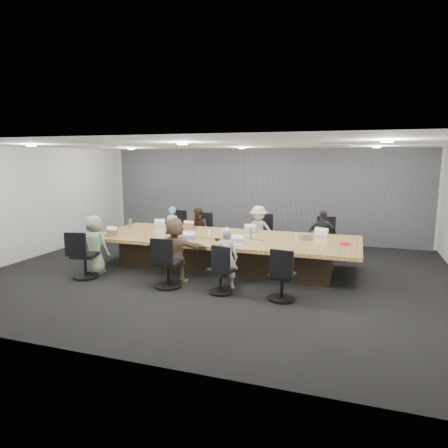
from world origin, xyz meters
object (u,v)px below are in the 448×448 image
(bottle_green_left, at_px, (130,224))
(snack_packet, at_px, (345,244))
(person_0, at_px, (172,228))
(mug_brown, at_px, (116,231))
(person_2, at_px, (258,231))
(canvas_bag, at_px, (306,237))
(laptop_2, at_px, (253,231))
(laptop_0, at_px, (163,226))
(chair_6, at_px, (221,274))
(person_6, at_px, (227,258))
(person_5, at_px, (175,250))
(person_1, at_px, (199,230))
(laptop_5, at_px, (186,241))
(person_4, at_px, (95,245))
(chair_1, at_px, (204,235))
(person_3, at_px, (322,236))
(chair_3, at_px, (323,241))
(bottle_green_right, at_px, (251,234))
(chair_0, at_px, (178,232))
(chair_2, at_px, (261,237))
(conference_table, at_px, (225,251))
(laptop_1, at_px, (191,228))
(stapler, at_px, (218,240))
(laptop_3, at_px, (320,235))
(laptop_4, at_px, (109,236))
(chair_7, at_px, (282,280))
(laptop_6, at_px, (235,245))
(chair_5, at_px, (168,267))
(bottle_clear, at_px, (163,226))

(bottle_green_left, distance_m, snack_packet, 5.31)
(person_0, distance_m, mug_brown, 1.87)
(person_2, relative_size, canvas_bag, 5.42)
(laptop_2, bearing_deg, laptop_0, -12.33)
(chair_6, xyz_separation_m, person_6, (0.00, 0.35, 0.24))
(person_5, relative_size, snack_packet, 6.97)
(person_1, xyz_separation_m, laptop_5, (0.57, -2.15, 0.15))
(chair_6, bearing_deg, person_4, -168.24)
(person_1, relative_size, person_2, 0.91)
(person_0, height_order, bottle_green_left, person_0)
(person_5, bearing_deg, mug_brown, -35.15)
(chair_1, distance_m, canvas_bag, 3.38)
(person_0, height_order, person_3, person_3)
(laptop_0, distance_m, person_6, 3.29)
(chair_3, bearing_deg, bottle_green_right, 37.17)
(person_5, bearing_deg, laptop_5, -99.86)
(person_5, bearing_deg, person_2, -121.66)
(chair_0, xyz_separation_m, mug_brown, (-0.64, -2.09, 0.37))
(chair_2, bearing_deg, conference_table, 66.23)
(laptop_1, height_order, laptop_5, same)
(stapler, bearing_deg, laptop_5, -166.70)
(chair_0, height_order, snack_packet, chair_0)
(person_1, xyz_separation_m, stapler, (1.20, -1.84, 0.17))
(laptop_3, bearing_deg, bottle_green_right, 44.23)
(laptop_1, height_order, laptop_4, same)
(laptop_3, bearing_deg, chair_7, 93.40)
(bottle_green_left, bearing_deg, person_1, 37.88)
(person_5, relative_size, laptop_6, 4.79)
(snack_packet, bearing_deg, conference_table, 179.10)
(person_2, bearing_deg, laptop_6, -103.14)
(chair_5, xyz_separation_m, person_3, (2.69, 3.05, 0.22))
(laptop_0, height_order, person_5, person_5)
(person_0, height_order, mug_brown, person_0)
(chair_5, distance_m, bottle_green_left, 2.83)
(chair_2, xyz_separation_m, laptop_6, (0.02, -2.50, 0.33))
(chair_5, distance_m, person_0, 3.35)
(conference_table, xyz_separation_m, laptop_1, (-1.20, 0.80, 0.35))
(chair_5, distance_m, person_3, 4.07)
(chair_5, height_order, person_1, person_1)
(person_4, relative_size, laptop_5, 4.20)
(chair_7, xyz_separation_m, person_1, (-2.84, 3.05, 0.22))
(person_6, xyz_separation_m, snack_packet, (2.18, 1.31, 0.15))
(chair_2, distance_m, chair_7, 3.60)
(chair_6, xyz_separation_m, laptop_5, (-1.10, 0.90, 0.38))
(person_6, relative_size, bottle_clear, 5.53)
(chair_1, xyz_separation_m, canvas_bag, (3.01, -1.48, 0.41))
(chair_1, relative_size, chair_5, 0.94)
(chair_5, height_order, bottle_green_left, bottle_green_left)
(person_3, bearing_deg, person_6, -124.26)
(conference_table, distance_m, laptop_3, 2.24)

